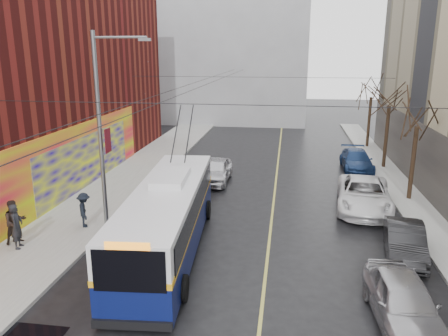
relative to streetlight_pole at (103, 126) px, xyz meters
The scene contains 19 objects.
sidewalk_left 5.50m from the streetlight_pole, 132.95° to the left, with size 4.00×60.00×0.15m, color gray.
sidewalk_right 16.00m from the streetlight_pole, ahead, with size 2.00×60.00×0.15m, color gray.
lane_line 9.89m from the streetlight_pole, 27.64° to the left, with size 0.12×50.00×0.01m, color #BFB74C.
building_far 35.24m from the streetlight_pole, 89.77° to the left, with size 20.50×12.10×18.00m.
streetlight_pole is the anchor object (origin of this frame).
catenary_wires 6.14m from the streetlight_pole, 52.95° to the left, with size 18.00×60.00×0.22m.
tree_near 16.28m from the streetlight_pole, 21.62° to the left, with size 3.20×3.20×6.40m.
tree_mid 19.96m from the streetlight_pole, 40.65° to the left, with size 3.20×3.20×6.68m.
tree_far 25.09m from the streetlight_pole, 52.88° to the left, with size 3.20×3.20×6.57m.
pigeons_flying 4.15m from the streetlight_pole, 16.74° to the left, with size 4.92×2.01×1.58m.
trolleybus 5.29m from the streetlight_pole, 31.58° to the right, with size 3.34×11.62×5.45m.
parked_car_a 13.99m from the streetlight_pole, 26.85° to the right, with size 1.79×4.46×1.52m, color #B6B5BA.
parked_car_b 13.84m from the streetlight_pole, ahead, with size 1.43×4.11×1.35m, color black.
parked_car_c 13.68m from the streetlight_pole, 18.80° to the left, with size 2.69×5.83×1.62m, color white.
parked_car_d 18.45m from the streetlight_pole, 43.03° to the left, with size 1.97×4.85×1.41m, color navy.
following_car 9.78m from the streetlight_pole, 64.72° to the left, with size 1.79×4.46×1.52m, color silver.
pedestrian_a 5.55m from the streetlight_pole, 131.59° to the right, with size 0.70×0.46×1.92m, color black.
pedestrian_b 5.52m from the streetlight_pole, 139.55° to the right, with size 0.93×0.72×1.91m, color black.
pedestrian_c 4.03m from the streetlight_pole, 152.41° to the right, with size 1.06×0.61×1.65m, color black.
Camera 1 is at (2.10, -8.48, 8.13)m, focal length 35.00 mm.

